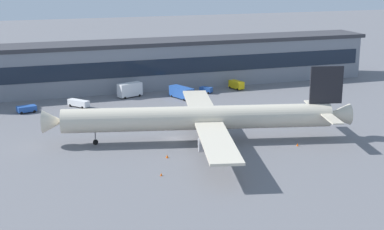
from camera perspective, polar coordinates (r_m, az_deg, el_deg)
name	(u,v)px	position (r m, az deg, el deg)	size (l,w,h in m)	color
ground_plane	(174,139)	(126.03, -1.77, -2.39)	(600.00, 600.00, 0.00)	slate
terminal_building	(121,65)	(176.66, -7.09, 4.94)	(164.72, 14.55, 14.62)	gray
airliner	(202,118)	(122.56, 1.04, -0.29)	(65.77, 57.15, 16.18)	beige
belt_loader	(79,103)	(156.60, -11.24, 1.19)	(5.53, 6.26, 1.95)	white
fuel_truck	(182,92)	(163.35, -1.02, 2.30)	(5.47, 8.85, 3.35)	#2651A5
pushback_tractor	(27,109)	(154.11, -16.19, 0.62)	(5.24, 3.54, 1.75)	#2651A5
crew_van	(236,84)	(176.61, 4.44, 3.07)	(3.56, 5.61, 2.55)	yellow
catering_truck	(129,89)	(165.98, -6.28, 2.56)	(7.65, 4.99, 4.15)	white
baggage_tug	(206,90)	(170.48, 1.44, 2.55)	(3.94, 3.98, 1.85)	#2651A5
traffic_cone_0	(161,174)	(104.45, -3.10, -5.94)	(0.45, 0.45, 0.57)	#F2590C
traffic_cone_1	(298,145)	(122.97, 10.51, -2.93)	(0.49, 0.49, 0.62)	#F2590C
traffic_cone_2	(167,156)	(113.75, -2.51, -4.14)	(0.54, 0.54, 0.68)	#F2590C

